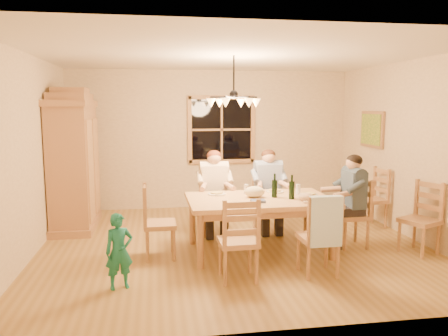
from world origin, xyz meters
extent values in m
plane|color=olive|center=(0.00, 0.00, 0.00)|extent=(5.50, 5.50, 0.00)
cube|color=white|center=(0.00, 0.00, 2.70)|extent=(5.50, 5.00, 0.02)
cube|color=tan|center=(0.00, 2.50, 1.35)|extent=(5.50, 0.02, 2.70)
cube|color=tan|center=(-2.75, 0.00, 1.35)|extent=(0.02, 5.00, 2.70)
cube|color=tan|center=(2.75, 0.00, 1.35)|extent=(0.02, 5.00, 2.70)
cube|color=black|center=(0.20, 2.48, 1.55)|extent=(1.20, 0.03, 1.20)
cube|color=#AA804B|center=(0.20, 2.46, 1.55)|extent=(1.30, 0.06, 1.30)
cube|color=olive|center=(2.72, 1.20, 1.60)|extent=(0.04, 0.78, 0.64)
cube|color=#1E6B2D|center=(2.69, 1.20, 1.60)|extent=(0.02, 0.68, 0.54)
cylinder|color=black|center=(0.00, 0.00, 2.44)|extent=(0.02, 0.02, 0.53)
sphere|color=black|center=(0.00, 0.00, 2.17)|extent=(0.12, 0.12, 0.12)
cylinder|color=black|center=(0.16, 0.00, 2.13)|extent=(0.34, 0.02, 0.02)
cone|color=#FFB259|center=(0.32, 0.00, 2.05)|extent=(0.13, 0.13, 0.12)
cylinder|color=black|center=(0.08, 0.14, 2.13)|extent=(0.19, 0.31, 0.02)
cone|color=#FFB259|center=(0.16, 0.28, 2.05)|extent=(0.13, 0.13, 0.12)
cylinder|color=black|center=(-0.08, 0.14, 2.13)|extent=(0.19, 0.31, 0.02)
cone|color=#FFB259|center=(-0.16, 0.28, 2.05)|extent=(0.13, 0.13, 0.12)
cylinder|color=black|center=(-0.16, 0.00, 2.13)|extent=(0.34, 0.02, 0.02)
cone|color=#FFB259|center=(-0.32, 0.00, 2.05)|extent=(0.13, 0.13, 0.12)
cylinder|color=black|center=(-0.08, -0.14, 2.13)|extent=(0.19, 0.31, 0.02)
cone|color=#FFB259|center=(-0.16, -0.28, 2.05)|extent=(0.13, 0.13, 0.12)
cylinder|color=black|center=(0.08, -0.14, 2.13)|extent=(0.19, 0.31, 0.02)
cone|color=#FFB259|center=(0.16, -0.28, 2.05)|extent=(0.13, 0.13, 0.12)
cube|color=olive|center=(-2.43, 1.33, 1.00)|extent=(0.60, 1.30, 2.00)
cube|color=olive|center=(-2.43, 1.33, 2.05)|extent=(0.66, 1.40, 0.10)
cube|color=olive|center=(-2.43, 1.33, 2.15)|extent=(0.58, 1.00, 0.12)
cube|color=olive|center=(-2.43, 1.33, 2.25)|extent=(0.52, 0.55, 0.10)
cube|color=#AA804B|center=(-2.12, 1.00, 1.00)|extent=(0.03, 0.55, 1.60)
cube|color=#AA804B|center=(-2.12, 1.66, 1.00)|extent=(0.03, 0.55, 1.60)
cube|color=olive|center=(-2.43, 1.33, 0.06)|extent=(0.66, 1.40, 0.12)
cube|color=tan|center=(0.30, -0.36, 0.73)|extent=(1.97, 1.23, 0.06)
cube|color=#AA804B|center=(0.30, -0.36, 0.65)|extent=(1.82, 1.07, 0.10)
cylinder|color=#AA804B|center=(-0.57, -0.87, 0.35)|extent=(0.09, 0.09, 0.70)
cylinder|color=#AA804B|center=(1.18, -0.84, 0.35)|extent=(0.09, 0.09, 0.70)
cylinder|color=#AA804B|center=(-0.59, 0.12, 0.35)|extent=(0.09, 0.09, 0.70)
cylinder|color=#AA804B|center=(1.17, 0.15, 0.35)|extent=(0.09, 0.09, 0.70)
cube|color=#AA804B|center=(-0.20, 0.56, 0.45)|extent=(0.45, 0.43, 0.06)
cube|color=#AA804B|center=(-0.20, 0.56, 0.72)|extent=(0.38, 0.06, 0.54)
cube|color=#AA804B|center=(0.66, 0.57, 0.45)|extent=(0.45, 0.43, 0.06)
cube|color=#AA804B|center=(0.66, 0.57, 0.72)|extent=(0.38, 0.06, 0.54)
cube|color=#AA804B|center=(-0.17, -1.29, 0.45)|extent=(0.45, 0.43, 0.06)
cube|color=#AA804B|center=(-0.17, -1.29, 0.72)|extent=(0.38, 0.06, 0.54)
cube|color=#AA804B|center=(0.80, -1.27, 0.45)|extent=(0.45, 0.43, 0.06)
cube|color=#AA804B|center=(0.80, -1.27, 0.72)|extent=(0.38, 0.06, 0.54)
cube|color=#AA804B|center=(-1.06, -0.38, 0.45)|extent=(0.43, 0.45, 0.06)
cube|color=#AA804B|center=(-1.06, -0.38, 0.72)|extent=(0.06, 0.38, 0.54)
cube|color=#AA804B|center=(1.66, -0.34, 0.45)|extent=(0.43, 0.45, 0.06)
cube|color=#AA804B|center=(1.66, -0.34, 0.72)|extent=(0.06, 0.38, 0.54)
cube|color=beige|center=(-0.20, 0.56, 0.84)|extent=(0.40, 0.23, 0.52)
cube|color=#262328|center=(-0.20, 0.56, 0.53)|extent=(0.39, 0.43, 0.14)
sphere|color=tan|center=(-0.20, 0.56, 1.22)|extent=(0.21, 0.21, 0.21)
ellipsoid|color=#592614|center=(-0.20, 0.56, 1.25)|extent=(0.22, 0.22, 0.17)
cube|color=#375498|center=(0.66, 0.57, 0.84)|extent=(0.40, 0.23, 0.52)
cube|color=#262328|center=(0.66, 0.57, 0.53)|extent=(0.39, 0.43, 0.14)
sphere|color=tan|center=(0.66, 0.57, 1.22)|extent=(0.21, 0.21, 0.21)
ellipsoid|color=#381E11|center=(0.66, 0.57, 1.25)|extent=(0.22, 0.22, 0.17)
cube|color=#3A4A5D|center=(1.66, -0.34, 0.84)|extent=(0.23, 0.40, 0.52)
cube|color=#262328|center=(1.66, -0.34, 0.53)|extent=(0.43, 0.39, 0.14)
sphere|color=tan|center=(1.66, -0.34, 1.22)|extent=(0.21, 0.21, 0.21)
ellipsoid|color=black|center=(1.66, -0.34, 1.25)|extent=(0.22, 0.22, 0.17)
cube|color=#B9DAFB|center=(0.81, -1.46, 0.70)|extent=(0.38, 0.11, 0.58)
cylinder|color=black|center=(0.51, -0.34, 0.93)|extent=(0.08, 0.08, 0.33)
cylinder|color=black|center=(0.71, -0.49, 0.93)|extent=(0.08, 0.08, 0.33)
cylinder|color=white|center=(-0.25, -0.04, 0.77)|extent=(0.26, 0.26, 0.02)
cylinder|color=white|center=(0.62, 0.01, 0.77)|extent=(0.26, 0.26, 0.02)
cylinder|color=white|center=(1.03, -0.30, 0.77)|extent=(0.26, 0.26, 0.02)
cylinder|color=silver|center=(0.17, -0.06, 0.83)|extent=(0.06, 0.06, 0.14)
cylinder|color=silver|center=(0.92, -0.17, 0.83)|extent=(0.06, 0.06, 0.14)
ellipsoid|color=tan|center=(0.87, -0.64, 0.82)|extent=(0.20, 0.20, 0.11)
cube|color=#465481|center=(0.22, -0.62, 0.78)|extent=(0.18, 0.14, 0.03)
ellipsoid|color=beige|center=(0.24, -0.30, 0.84)|extent=(0.28, 0.22, 0.15)
imported|color=#1A7567|center=(-1.51, -1.33, 0.42)|extent=(0.35, 0.28, 0.85)
cube|color=#AA804B|center=(2.45, -0.76, 0.45)|extent=(0.56, 0.57, 0.06)
cube|color=#AA804B|center=(2.45, -0.76, 0.72)|extent=(0.20, 0.37, 0.54)
cube|color=#AA804B|center=(2.45, 0.62, 0.45)|extent=(0.47, 0.49, 0.06)
cube|color=#AA804B|center=(2.45, 0.62, 0.72)|extent=(0.10, 0.38, 0.54)
camera|label=1|loc=(-1.09, -6.07, 2.00)|focal=35.00mm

